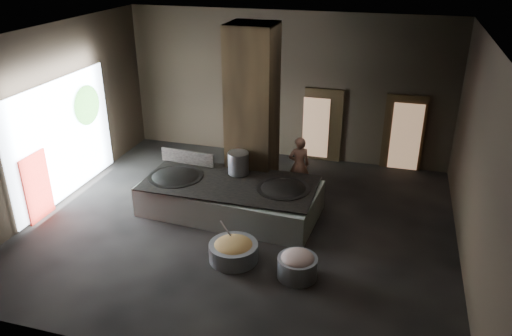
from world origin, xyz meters
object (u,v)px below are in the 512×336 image
(wok_left, at_px, (176,179))
(cook, at_px, (299,165))
(wok_right, at_px, (283,191))
(stock_pot, at_px, (238,163))
(meat_basin, at_px, (297,267))
(veg_basin, at_px, (233,252))
(hearth_platform, at_px, (230,198))

(wok_left, xyz_separation_m, cook, (2.87, 1.64, 0.05))
(wok_right, bearing_deg, wok_left, -177.95)
(stock_pot, bearing_deg, meat_basin, -51.97)
(cook, bearing_deg, veg_basin, 57.32)
(wok_right, bearing_deg, stock_pot, 158.96)
(stock_pot, xyz_separation_m, meat_basin, (2.14, -2.74, -0.90))
(wok_left, bearing_deg, stock_pot, 21.80)
(cook, bearing_deg, meat_basin, 79.57)
(veg_basin, bearing_deg, cook, 79.23)
(wok_left, distance_m, cook, 3.31)
(wok_left, relative_size, wok_right, 1.07)
(meat_basin, bearing_deg, wok_right, 110.59)
(hearth_platform, height_order, wok_left, wok_left)
(wok_left, relative_size, cook, 0.87)
(wok_left, relative_size, veg_basin, 1.30)
(cook, relative_size, veg_basin, 1.50)
(wok_left, height_order, stock_pot, stock_pot)
(stock_pot, xyz_separation_m, veg_basin, (0.69, -2.53, -0.93))
(stock_pot, distance_m, veg_basin, 2.78)
(wok_left, xyz_separation_m, wok_right, (2.80, 0.10, 0.00))
(cook, bearing_deg, wok_left, 7.80)
(wok_right, height_order, veg_basin, wok_right)
(wok_left, bearing_deg, wok_right, 2.05)
(wok_left, height_order, meat_basin, wok_left)
(wok_right, distance_m, cook, 1.54)
(veg_basin, bearing_deg, stock_pot, 105.37)
(wok_left, bearing_deg, meat_basin, -30.40)
(wok_right, relative_size, cook, 0.81)
(hearth_platform, xyz_separation_m, meat_basin, (2.19, -2.19, -0.15))
(wok_right, height_order, cook, cook)
(stock_pot, height_order, meat_basin, stock_pot)
(wok_left, relative_size, meat_basin, 1.68)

